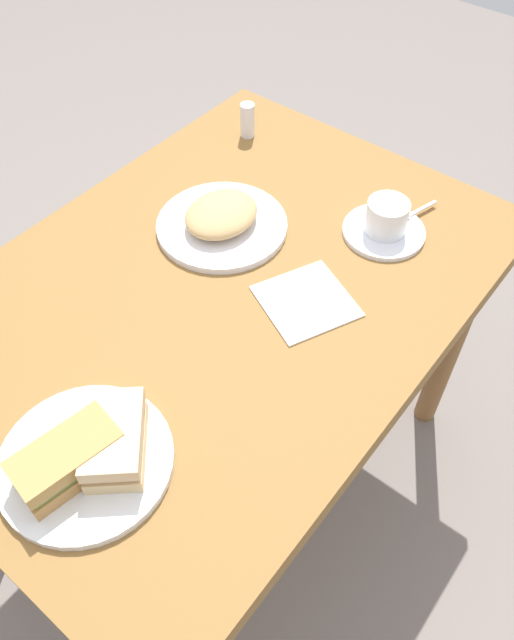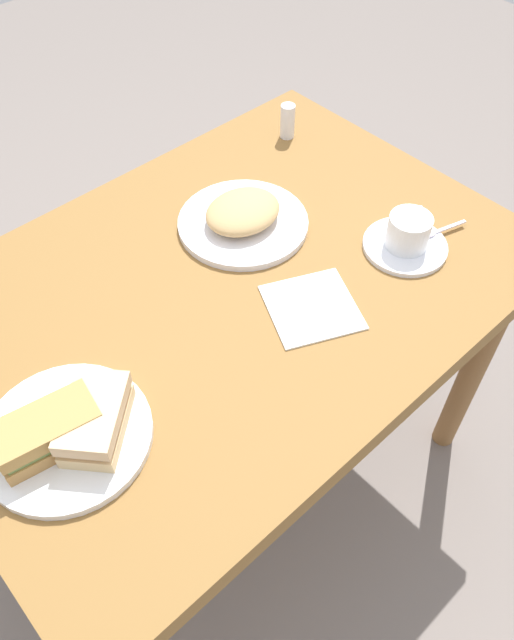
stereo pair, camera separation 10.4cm
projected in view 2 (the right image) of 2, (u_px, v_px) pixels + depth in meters
name	position (u px, v px, depth m)	size (l,w,h in m)	color
ground_plane	(236.00, 467.00, 1.69)	(6.00, 6.00, 0.00)	slate
dining_table	(228.00, 314.00, 1.20)	(1.10, 0.78, 0.72)	brown
sandwich_plate	(67.00, 436.00, 0.92)	(0.25, 0.25, 0.01)	white
sandwich_front	(47.00, 432.00, 0.89)	(0.16, 0.10, 0.06)	#B48245
sandwich_back	(95.00, 419.00, 0.90)	(0.15, 0.15, 0.06)	#DFBC81
coffee_saucer	(405.00, 246.00, 1.19)	(0.16, 0.16, 0.01)	white
coffee_cup	(409.00, 230.00, 1.16)	(0.11, 0.08, 0.06)	white
spoon	(438.00, 231.00, 1.20)	(0.10, 0.04, 0.01)	silver
side_plate	(243.00, 223.00, 1.23)	(0.26, 0.26, 0.01)	white
side_food_pile	(243.00, 211.00, 1.20)	(0.15, 0.13, 0.04)	tan
napkin	(312.00, 307.00, 1.09)	(0.15, 0.15, 0.00)	white
salt_shaker	(288.00, 121.00, 1.40)	(0.03, 0.03, 0.08)	silver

